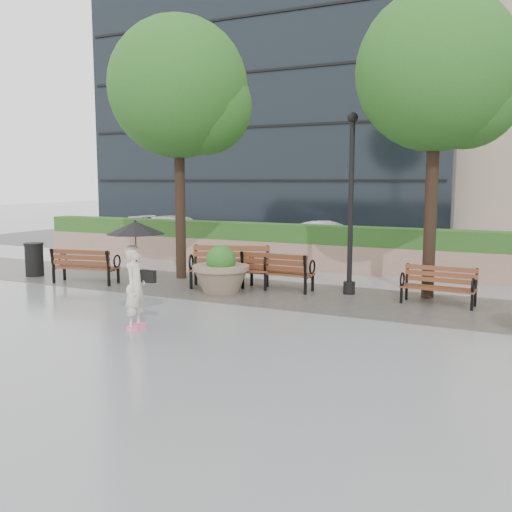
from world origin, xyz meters
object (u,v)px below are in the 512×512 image
at_px(planter_left, 221,274).
at_px(trash_bin, 34,260).
at_px(bench_3, 438,294).
at_px(pedestrian, 136,264).
at_px(bench_0, 86,273).
at_px(car_right, 328,239).
at_px(lamppost, 351,216).
at_px(car_left, 179,231).
at_px(bench_2, 277,279).
at_px(bench_1, 230,276).

xyz_separation_m(planter_left, trash_bin, (-5.94, -0.25, -0.00)).
relative_size(bench_3, pedestrian, 0.81).
xyz_separation_m(bench_0, car_right, (3.93, 8.10, 0.34)).
height_order(lamppost, car_right, lamppost).
distance_m(bench_3, car_right, 8.32).
bearing_deg(bench_0, car_left, -82.67).
xyz_separation_m(car_left, car_right, (6.61, -0.31, -0.00)).
bearing_deg(planter_left, bench_3, 9.63).
height_order(bench_0, trash_bin, bench_0).
distance_m(bench_2, car_right, 6.83).
relative_size(bench_1, car_left, 0.49).
bearing_deg(bench_2, bench_1, 12.24).
distance_m(bench_0, bench_2, 5.11).
height_order(bench_1, trash_bin, bench_1).
xyz_separation_m(planter_left, car_left, (-6.50, 7.92, 0.17)).
height_order(planter_left, trash_bin, planter_left).
relative_size(car_left, car_right, 1.14).
relative_size(lamppost, car_left, 1.00).
bearing_deg(bench_3, bench_2, -177.05).
height_order(bench_0, lamppost, lamppost).
distance_m(car_right, pedestrian, 11.24).
bearing_deg(pedestrian, car_right, -9.99).
bearing_deg(lamppost, bench_1, -169.10).
xyz_separation_m(trash_bin, lamppost, (8.79, 1.42, 1.43)).
relative_size(bench_1, planter_left, 1.52).
distance_m(trash_bin, car_right, 9.91).
relative_size(bench_3, trash_bin, 1.77).
xyz_separation_m(bench_2, trash_bin, (-7.05, -1.11, 0.17)).
bearing_deg(bench_2, car_right, -81.37).
bearing_deg(bench_1, bench_3, -16.84).
bearing_deg(pedestrian, trash_bin, 50.65).
height_order(bench_0, bench_2, bench_2).
distance_m(bench_0, bench_3, 8.86).
bearing_deg(car_right, bench_3, -151.27).
relative_size(bench_0, bench_2, 1.02).
bearing_deg(planter_left, trash_bin, -177.62).
bearing_deg(lamppost, planter_left, -157.66).
xyz_separation_m(planter_left, car_right, (0.11, 7.60, 0.16)).
height_order(car_right, pedestrian, pedestrian).
height_order(bench_1, planter_left, planter_left).
distance_m(bench_0, car_left, 8.83).
bearing_deg(car_left, bench_1, -135.20).
xyz_separation_m(bench_0, bench_2, (4.93, 1.35, 0.01)).
xyz_separation_m(bench_2, bench_3, (3.83, -0.02, -0.03)).
height_order(bench_0, bench_1, bench_1).
bearing_deg(trash_bin, planter_left, 2.38).
relative_size(bench_2, car_right, 0.47).
distance_m(bench_2, lamppost, 2.38).
relative_size(bench_0, pedestrian, 0.92).
bearing_deg(bench_0, lamppost, -176.33).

